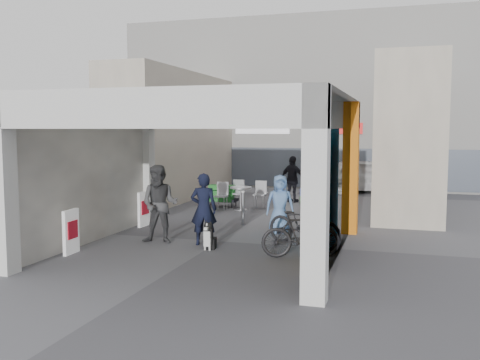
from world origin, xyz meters
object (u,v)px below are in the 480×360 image
(produce_stand, at_px, (221,198))
(man_crates, at_px, (293,179))
(cafe_set, at_px, (240,199))
(bicycle_front, at_px, (304,225))
(man_back_turned, at_px, (160,204))
(border_collie, at_px, (209,238))
(man_with_dog, at_px, (204,209))
(man_elderly, at_px, (280,204))
(white_van, at_px, (366,176))
(bicycle_rear, at_px, (301,234))

(produce_stand, bearing_deg, man_crates, 61.74)
(cafe_set, distance_m, bicycle_front, 6.24)
(cafe_set, xyz_separation_m, man_back_turned, (-0.23, -5.97, 0.62))
(border_collie, relative_size, man_with_dog, 0.39)
(man_elderly, height_order, white_van, man_elderly)
(bicycle_rear, xyz_separation_m, white_van, (0.57, 12.58, 0.23))
(man_with_dog, height_order, man_back_turned, man_back_turned)
(cafe_set, height_order, bicycle_front, bicycle_front)
(man_elderly, bearing_deg, bicycle_rear, -89.47)
(bicycle_rear, relative_size, white_van, 0.39)
(man_with_dog, bearing_deg, cafe_set, -94.57)
(produce_stand, distance_m, border_collie, 6.83)
(border_collie, height_order, man_elderly, man_elderly)
(produce_stand, xyz_separation_m, man_with_dog, (1.66, -6.14, 0.57))
(man_back_turned, xyz_separation_m, bicycle_rear, (3.57, -0.48, -0.45))
(cafe_set, relative_size, border_collie, 2.35)
(cafe_set, xyz_separation_m, border_collie, (1.16, -6.27, -0.07))
(bicycle_rear, bearing_deg, man_crates, -5.52)
(border_collie, distance_m, man_crates, 8.43)
(border_collie, relative_size, bicycle_front, 0.34)
(man_crates, bearing_deg, white_van, -102.38)
(produce_stand, bearing_deg, man_with_dog, -52.63)
(man_elderly, bearing_deg, man_crates, 76.64)
(cafe_set, height_order, man_with_dog, man_with_dog)
(cafe_set, height_order, man_crates, man_crates)
(border_collie, distance_m, man_with_dog, 0.78)
(man_with_dog, bearing_deg, white_van, -117.26)
(man_elderly, xyz_separation_m, bicycle_rear, (1.05, -2.63, -0.27))
(cafe_set, relative_size, man_with_dog, 0.91)
(produce_stand, distance_m, man_crates, 2.96)
(border_collie, height_order, bicycle_rear, bicycle_rear)
(white_van, bearing_deg, border_collie, 153.22)
(cafe_set, distance_m, bicycle_rear, 7.26)
(man_crates, bearing_deg, bicycle_front, 122.49)
(cafe_set, bearing_deg, man_with_dog, -81.55)
(man_crates, xyz_separation_m, bicycle_rear, (1.89, -8.58, -0.37))
(man_with_dog, height_order, white_van, man_with_dog)
(man_back_turned, distance_m, white_van, 12.79)
(bicycle_front, bearing_deg, white_van, 20.04)
(man_crates, distance_m, bicycle_rear, 8.79)
(man_back_turned, bearing_deg, border_collie, -19.83)
(man_back_turned, bearing_deg, white_van, 63.52)
(white_van, bearing_deg, man_elderly, 156.47)
(white_van, bearing_deg, produce_stand, 126.96)
(border_collie, distance_m, bicycle_rear, 2.20)
(cafe_set, xyz_separation_m, produce_stand, (-0.79, 0.28, -0.04))
(cafe_set, bearing_deg, produce_stand, 160.25)
(man_elderly, distance_m, bicycle_front, 1.80)
(man_back_turned, xyz_separation_m, bicycle_front, (3.45, 0.63, -0.43))
(cafe_set, xyz_separation_m, man_crates, (1.46, 2.13, 0.54))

